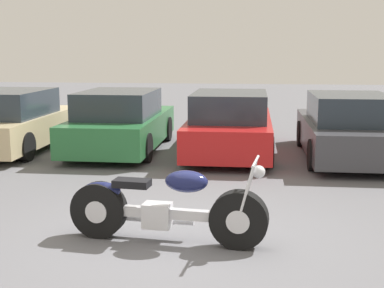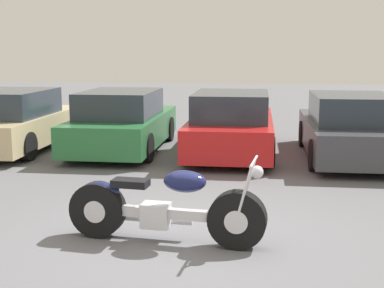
{
  "view_description": "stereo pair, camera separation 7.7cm",
  "coord_description": "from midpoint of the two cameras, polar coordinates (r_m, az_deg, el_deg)",
  "views": [
    {
      "loc": [
        0.94,
        -6.25,
        2.33
      ],
      "look_at": [
        -0.03,
        1.96,
        0.85
      ],
      "focal_mm": 50.0,
      "sensor_mm": 36.0,
      "label": 1
    },
    {
      "loc": [
        1.01,
        -6.24,
        2.33
      ],
      "look_at": [
        -0.03,
        1.96,
        0.85
      ],
      "focal_mm": 50.0,
      "sensor_mm": 36.0,
      "label": 2
    }
  ],
  "objects": [
    {
      "name": "motorcycle",
      "position": [
        6.52,
        -2.75,
        -6.82
      ],
      "size": [
        2.46,
        0.71,
        1.07
      ],
      "color": "black",
      "rests_on": "ground_plane"
    },
    {
      "name": "parked_car_red",
      "position": [
        11.93,
        4.41,
        2.02
      ],
      "size": [
        1.87,
        4.31,
        1.4
      ],
      "color": "red",
      "rests_on": "ground_plane"
    },
    {
      "name": "parked_car_dark_grey",
      "position": [
        11.86,
        16.62,
        1.57
      ],
      "size": [
        1.87,
        4.31,
        1.4
      ],
      "color": "#3D3D42",
      "rests_on": "ground_plane"
    },
    {
      "name": "parked_car_green",
      "position": [
        12.45,
        -7.23,
        2.3
      ],
      "size": [
        1.87,
        4.31,
        1.4
      ],
      "color": "#286B38",
      "rests_on": "ground_plane"
    },
    {
      "name": "parked_car_champagne",
      "position": [
        13.14,
        -18.14,
        2.29
      ],
      "size": [
        1.87,
        4.31,
        1.4
      ],
      "color": "#C6B284",
      "rests_on": "ground_plane"
    },
    {
      "name": "ground_plane",
      "position": [
        6.74,
        -1.57,
        -10.09
      ],
      "size": [
        60.0,
        60.0,
        0.0
      ],
      "primitive_type": "plane",
      "color": "slate"
    }
  ]
}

